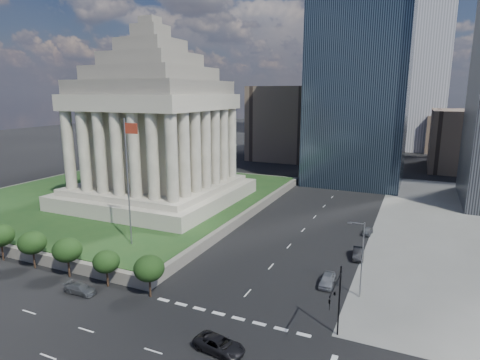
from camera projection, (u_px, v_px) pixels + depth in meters
The scene contains 16 objects.
ground at pixel (349, 178), 123.64m from camera, with size 500.00×500.00×0.00m, color black.
plaza_terrace at pixel (126, 197), 96.94m from camera, with size 66.00×70.00×1.80m, color #686359.
plaza_lawn at pixel (125, 193), 96.74m from camera, with size 64.00×68.00×0.10m, color #1D3E19.
war_memorial at pixel (154, 113), 86.38m from camera, with size 34.00×34.00×39.00m, color gray, non-canonical shape.
flagpole at pixel (128, 175), 61.88m from camera, with size 2.52×0.24×20.00m.
tree_row at pixel (17, 246), 60.61m from camera, with size 53.00×4.00×6.00m, color black, non-canonical shape.
midrise_glass at pixel (360, 77), 111.99m from camera, with size 26.00×26.00×60.00m, color black.
building_filler_ne at pixel (462, 140), 135.41m from camera, with size 20.00×30.00×20.00m, color brown.
building_filler_nw at pixel (287, 123), 159.41m from camera, with size 24.00×30.00×28.00m, color brown.
traffic_signal_ne at pixel (337, 298), 40.62m from camera, with size 0.30×5.74×8.00m.
street_lamp_north at pixel (361, 255), 50.27m from camera, with size 2.13×0.22×10.00m.
pickup_truck at pixel (219, 345), 40.36m from camera, with size 5.46×2.52×1.52m, color black.
suv_grey at pixel (80, 289), 52.17m from camera, with size 1.81×4.45×1.29m, color #4E5154.
parked_sedan_near at pixel (327, 280), 54.38m from camera, with size 4.63×1.86×1.58m, color gray.
parked_sedan_mid at pixel (358, 253), 63.28m from camera, with size 4.75×1.66×1.56m, color black.
parked_sedan_far at pixel (368, 231), 73.88m from camera, with size 1.50×3.72×1.27m, color #53575B.
Camera 1 is at (18.79, -24.19, 25.63)m, focal length 30.00 mm.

